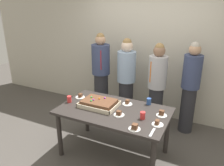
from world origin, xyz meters
TOP-DOWN VIEW (x-y plane):
  - ground_plane at (0.00, 0.00)m, footprint 12.00×12.00m
  - interior_back_panel at (0.00, 1.60)m, footprint 8.00×0.12m
  - party_table at (0.00, 0.00)m, footprint 1.61×0.93m
  - sheet_cake at (-0.25, 0.02)m, footprint 0.56×0.40m
  - plated_slice_near_left at (0.11, 0.26)m, footprint 0.15×0.15m
  - plated_slice_near_right at (-0.68, 0.15)m, footprint 0.15×0.15m
  - plated_slice_far_left at (0.46, -0.36)m, footprint 0.15×0.15m
  - plated_slice_far_right at (0.69, -0.13)m, footprint 0.15×0.15m
  - plated_slice_center_front at (0.14, -0.12)m, footprint 0.15×0.15m
  - plated_slice_center_back at (0.67, 0.13)m, footprint 0.15×0.15m
  - drink_cup_nearest at (-0.74, -0.07)m, footprint 0.07×0.07m
  - drink_cup_middle at (0.46, -0.07)m, footprint 0.07×0.07m
  - drink_cup_far_end at (0.40, 0.40)m, footprint 0.07×0.07m
  - cake_server_utensil at (0.68, -0.34)m, footprint 0.03×0.20m
  - person_serving_front at (0.36, 1.00)m, footprint 0.32×0.32m
  - person_green_shirt_behind at (-0.77, 1.02)m, footprint 0.35×0.35m
  - person_striped_tie_right at (-0.25, 1.07)m, footprint 0.34×0.34m
  - person_left_edge_reaching at (0.89, 1.18)m, footprint 0.31×0.31m

SIDE VIEW (x-z plane):
  - ground_plane at x=0.00m, z-range 0.00..0.00m
  - party_table at x=0.00m, z-range 0.29..1.06m
  - cake_server_utensil at x=0.68m, z-range 0.77..0.77m
  - plated_slice_far_right at x=0.69m, z-range 0.75..0.82m
  - plated_slice_near_right at x=-0.68m, z-range 0.75..0.82m
  - plated_slice_near_left at x=0.11m, z-range 0.75..0.82m
  - plated_slice_center_front at x=0.14m, z-range 0.75..0.82m
  - plated_slice_center_back at x=0.67m, z-range 0.75..0.83m
  - plated_slice_far_left at x=0.46m, z-range 0.75..0.83m
  - sheet_cake at x=-0.25m, z-range 0.75..0.87m
  - drink_cup_nearest at x=-0.74m, z-range 0.77..0.87m
  - drink_cup_middle at x=0.46m, z-range 0.77..0.87m
  - drink_cup_far_end at x=0.40m, z-range 0.77..0.87m
  - person_serving_front at x=0.36m, z-range 0.04..1.65m
  - person_striped_tie_right at x=-0.25m, z-range 0.03..1.67m
  - person_left_edge_reaching at x=0.89m, z-range 0.04..1.68m
  - person_green_shirt_behind at x=-0.77m, z-range 0.03..1.73m
  - interior_back_panel at x=0.00m, z-range 0.00..3.00m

